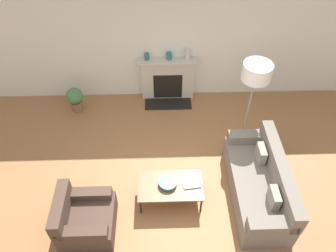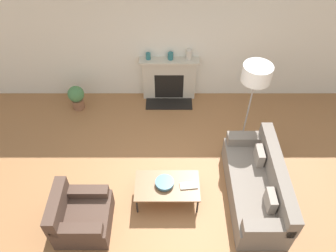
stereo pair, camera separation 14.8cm
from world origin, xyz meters
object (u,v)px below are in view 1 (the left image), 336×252
Objects in this scene: couch at (260,184)px; bowl at (168,183)px; armchair_near at (84,219)px; mantel_vase_center_left at (169,56)px; potted_plant at (75,98)px; mantel_vase_left at (147,57)px; mantel_vase_center_right at (187,54)px; coffee_table at (170,186)px; fireplace at (168,79)px; book at (192,185)px; floor_lamp at (256,75)px.

bowl is at bearing -89.47° from couch.
mantel_vase_center_left reaches higher than armchair_near.
armchair_near is 2.95m from potted_plant.
potted_plant is (-1.59, -0.40, -0.77)m from mantel_vase_left.
mantel_vase_center_right reaches higher than bowl.
coffee_table is 2.91m from mantel_vase_center_right.
mantel_vase_left is at bearing 178.01° from fireplace.
fireplace is at bearing 89.24° from coffee_table.
couch reaches higher than potted_plant.
couch is 6.54× the size of book.
coffee_table is at bearing -69.58° from armchair_near.
potted_plant is (-2.00, 2.37, -0.04)m from coffee_table.
coffee_table is at bearing -88.84° from couch.
bowl is 2.06× the size of mantel_vase_center_left.
floor_lamp is at bearing -41.52° from mantel_vase_center_left.
floor_lamp is at bearing -50.21° from mantel_vase_center_right.
mantel_vase_center_right reaches higher than fireplace.
mantel_vase_left is (-0.76, 2.79, 0.70)m from book.
fireplace is at bearing 139.38° from floor_lamp.
mantel_vase_center_right is (1.84, 3.29, 0.85)m from armchair_near.
armchair_near is 3.93× the size of mantel_vase_center_right.
mantel_vase_center_left reaches higher than coffee_table.
fireplace is at bearing -1.99° from mantel_vase_left.
coffee_table is 7.57× the size of mantel_vase_left.
mantel_vase_center_left is (-1.46, 2.74, 0.78)m from couch.
coffee_table is (-1.53, -0.03, 0.04)m from couch.
couch reaches higher than coffee_table.
couch reaches higher than book.
potted_plant is at bearing 130.16° from coffee_table.
coffee_table is at bearing -49.84° from potted_plant.
book is (-1.17, -0.05, 0.08)m from couch.
fireplace is at bearing 10.76° from potted_plant.
potted_plant is (-2.36, 2.39, -0.08)m from book.
mantel_vase_left reaches higher than armchair_near.
mantel_vase_center_right is at bearing 2.10° from fireplace.
mantel_vase_center_left is (-0.29, 2.79, 0.70)m from book.
couch is at bearing -68.59° from mantel_vase_center_right.
armchair_near is 3.53m from mantel_vase_left.
book is (0.32, -2.77, -0.10)m from fireplace.
fireplace is 8.49× the size of mantel_vase_center_left.
mantel_vase_center_right is (0.10, 2.79, 0.73)m from book.
couch is 1.53m from coffee_table.
floor_lamp reaches higher than potted_plant.
mantel_vase_center_right is at bearing 80.67° from coffee_table.
bowl is 2.19× the size of mantel_vase_left.
mantel_vase_center_left is (0.47, 0.00, 0.00)m from mantel_vase_left.
mantel_vase_left reaches higher than coffee_table.
couch is (1.49, -2.73, -0.18)m from fireplace.
mantel_vase_center_left is at bearing 87.71° from bowl.
mantel_vase_center_right is (-1.08, 2.74, 0.81)m from couch.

